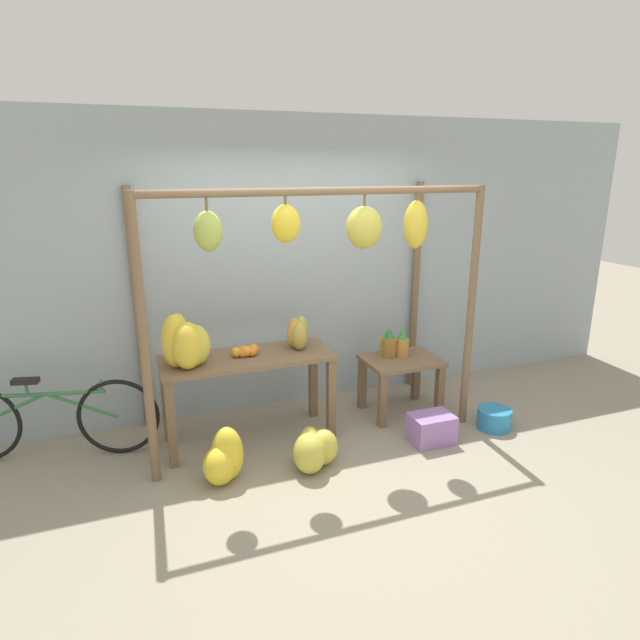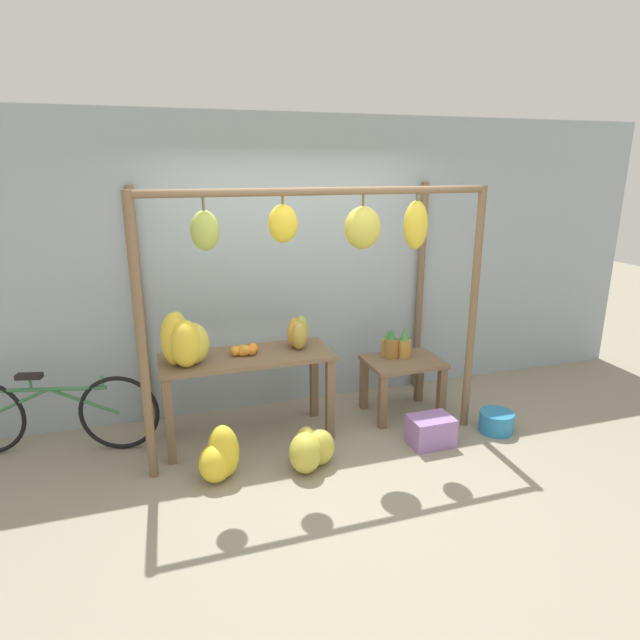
# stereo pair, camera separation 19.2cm
# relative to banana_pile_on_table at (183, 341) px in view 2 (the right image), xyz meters

# --- Properties ---
(ground_plane) EXTENTS (20.00, 20.00, 0.00)m
(ground_plane) POSITION_rel_banana_pile_on_table_xyz_m (1.08, -0.80, -0.98)
(ground_plane) COLOR gray
(shop_wall_back) EXTENTS (8.00, 0.08, 2.80)m
(shop_wall_back) POSITION_rel_banana_pile_on_table_xyz_m (1.08, 0.75, 0.42)
(shop_wall_back) COLOR #99A8B2
(shop_wall_back) RESTS_ON ground_plane
(stall_awning) EXTENTS (2.86, 1.13, 2.18)m
(stall_awning) POSITION_rel_banana_pile_on_table_xyz_m (1.13, -0.13, 0.63)
(stall_awning) COLOR brown
(stall_awning) RESTS_ON ground_plane
(display_table_main) EXTENTS (1.46, 0.57, 0.78)m
(display_table_main) POSITION_rel_banana_pile_on_table_xyz_m (0.52, 0.08, -0.34)
(display_table_main) COLOR brown
(display_table_main) RESTS_ON ground_plane
(display_table_side) EXTENTS (0.71, 0.54, 0.56)m
(display_table_side) POSITION_rel_banana_pile_on_table_xyz_m (2.02, 0.09, -0.55)
(display_table_side) COLOR brown
(display_table_side) RESTS_ON ground_plane
(banana_pile_on_table) EXTENTS (0.46, 0.44, 0.44)m
(banana_pile_on_table) POSITION_rel_banana_pile_on_table_xyz_m (0.00, 0.00, 0.00)
(banana_pile_on_table) COLOR gold
(banana_pile_on_table) RESTS_ON display_table_main
(orange_pile) EXTENTS (0.25, 0.16, 0.09)m
(orange_pile) POSITION_rel_banana_pile_on_table_xyz_m (0.51, 0.08, -0.16)
(orange_pile) COLOR orange
(orange_pile) RESTS_ON display_table_main
(pineapple_cluster) EXTENTS (0.27, 0.21, 0.30)m
(pineapple_cluster) POSITION_rel_banana_pile_on_table_xyz_m (1.97, 0.19, -0.30)
(pineapple_cluster) COLOR #B27F38
(pineapple_cluster) RESTS_ON display_table_side
(banana_pile_ground_left) EXTENTS (0.42, 0.40, 0.44)m
(banana_pile_ground_left) POSITION_rel_banana_pile_on_table_xyz_m (0.18, -0.50, -0.80)
(banana_pile_ground_left) COLOR yellow
(banana_pile_ground_left) RESTS_ON ground_plane
(banana_pile_ground_right) EXTENTS (0.43, 0.40, 0.33)m
(banana_pile_ground_right) POSITION_rel_banana_pile_on_table_xyz_m (0.89, -0.57, -0.82)
(banana_pile_ground_right) COLOR gold
(banana_pile_ground_right) RESTS_ON ground_plane
(fruit_crate_white) EXTENTS (0.37, 0.27, 0.25)m
(fruit_crate_white) POSITION_rel_banana_pile_on_table_xyz_m (1.99, -0.54, -0.85)
(fruit_crate_white) COLOR #9970B7
(fruit_crate_white) RESTS_ON ground_plane
(blue_bucket) EXTENTS (0.31, 0.31, 0.19)m
(blue_bucket) POSITION_rel_banana_pile_on_table_xyz_m (2.67, -0.52, -0.88)
(blue_bucket) COLOR teal
(blue_bucket) RESTS_ON ground_plane
(parked_bicycle) EXTENTS (1.71, 0.44, 0.71)m
(parked_bicycle) POSITION_rel_banana_pile_on_table_xyz_m (-1.08, 0.33, -0.63)
(parked_bicycle) COLOR black
(parked_bicycle) RESTS_ON ground_plane
(papaya_pile) EXTENTS (0.24, 0.31, 0.29)m
(papaya_pile) POSITION_rel_banana_pile_on_table_xyz_m (0.99, 0.12, -0.07)
(papaya_pile) COLOR #B2993D
(papaya_pile) RESTS_ON display_table_main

